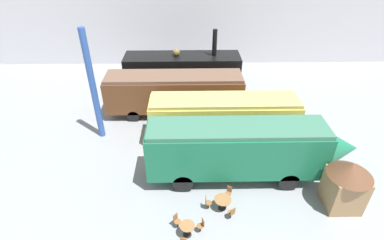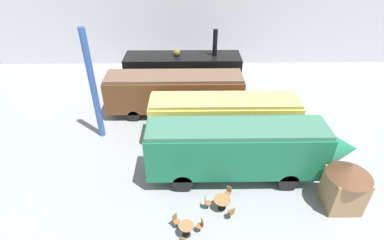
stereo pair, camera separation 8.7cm
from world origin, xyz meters
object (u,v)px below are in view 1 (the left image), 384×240
Objects in this scene: streamlined_locomotive at (249,148)px; ticket_kiosk at (347,182)px; passenger_coach_wooden at (174,91)px; visitor_person at (190,149)px; cafe_table_mid at (223,201)px; cafe_table_near at (187,228)px; steam_locomotive at (183,71)px; passenger_coach_vintage at (224,116)px.

streamlined_locomotive is 4.09× the size of ticket_kiosk.
passenger_coach_wooden is 6.33× the size of visitor_person.
cafe_table_near is at bearing -139.31° from cafe_table_mid.
streamlined_locomotive is at bearing -59.13° from passenger_coach_wooden.
steam_locomotive is at bearing 109.20° from streamlined_locomotive.
cafe_table_near is 0.25× the size of ticket_kiosk.
steam_locomotive is at bearing 111.82° from passenger_coach_vintage.
steam_locomotive is 16.14m from ticket_kiosk.
cafe_table_mid is 4.44m from visitor_person.
passenger_coach_vintage reaches higher than cafe_table_mid.
ticket_kiosk is at bearing -56.90° from steam_locomotive.
steam_locomotive is at bearing 80.01° from passenger_coach_wooden.
passenger_coach_wooden is 6.18m from visitor_person.
steam_locomotive reaches higher than cafe_table_near.
cafe_table_near is 5.76m from visitor_person.
passenger_coach_wooden is at bearing 134.28° from passenger_coach_vintage.
visitor_person is 9.19m from ticket_kiosk.
cafe_table_near reaches higher than cafe_table_mid.
steam_locomotive reaches higher than cafe_table_mid.
passenger_coach_vintage is 0.83× the size of streamlined_locomotive.
streamlined_locomotive is at bearing -25.94° from visitor_person.
passenger_coach_wooden is 10.56m from cafe_table_mid.
cafe_table_mid is (-1.67, -2.42, -1.70)m from streamlined_locomotive.
ticket_kiosk is at bearing -46.28° from passenger_coach_wooden.
passenger_coach_vintage reaches higher than cafe_table_near.
ticket_kiosk is (9.45, -9.88, -0.34)m from passenger_coach_wooden.
streamlined_locomotive is at bearing -75.76° from passenger_coach_vintage.
cafe_table_near is (-2.59, -8.08, -1.42)m from passenger_coach_vintage.
cafe_table_mid is at bearing -80.66° from steam_locomotive.
steam_locomotive reaches higher than passenger_coach_vintage.
steam_locomotive is 9.70m from visitor_person.
passenger_coach_vintage is at bearing -68.18° from steam_locomotive.
streamlined_locomotive reaches higher than ticket_kiosk.
streamlined_locomotive is 3.40m from cafe_table_mid.
visitor_person is (0.20, 5.74, 0.38)m from cafe_table_near.
cafe_table_near is 0.83× the size of cafe_table_mid.
streamlined_locomotive reaches higher than passenger_coach_wooden.
steam_locomotive is 10.95× the size of cafe_table_mid.
streamlined_locomotive is (3.92, -11.26, 0.10)m from steam_locomotive.
steam_locomotive is at bearing 91.18° from cafe_table_near.
cafe_table_mid is 0.54× the size of visitor_person.
passenger_coach_wooden is 13.68m from ticket_kiosk.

